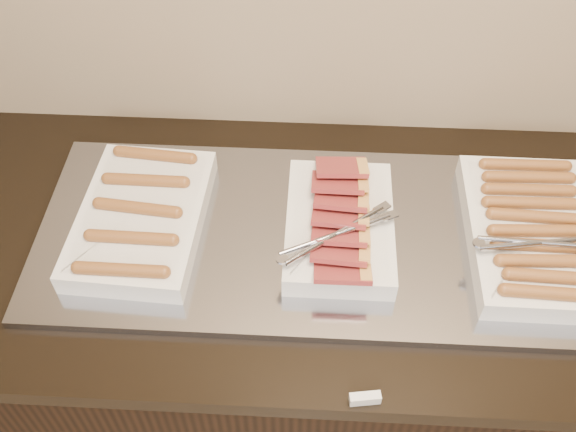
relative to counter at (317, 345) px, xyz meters
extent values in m
cube|color=black|center=(0.00, 0.00, -0.02)|extent=(2.00, 0.70, 0.86)
cube|color=black|center=(0.00, 0.00, 0.43)|extent=(2.06, 0.76, 0.04)
cube|color=#9597A2|center=(0.00, 0.00, 0.46)|extent=(1.20, 0.50, 0.02)
cube|color=silver|center=(-0.38, 0.00, 0.49)|extent=(0.27, 0.39, 0.05)
cylinder|color=brown|center=(-0.39, -0.16, 0.52)|extent=(0.17, 0.03, 0.03)
cylinder|color=brown|center=(-0.38, -0.08, 0.52)|extent=(0.17, 0.03, 0.03)
cylinder|color=brown|center=(-0.39, 0.00, 0.52)|extent=(0.17, 0.04, 0.03)
cylinder|color=brown|center=(-0.38, 0.08, 0.52)|extent=(0.17, 0.03, 0.03)
cylinder|color=brown|center=(-0.38, 0.16, 0.52)|extent=(0.17, 0.04, 0.03)
cube|color=silver|center=(0.03, 0.00, 0.49)|extent=(0.22, 0.33, 0.05)
cube|color=#A7363F|center=(0.03, -0.13, 0.52)|extent=(0.11, 0.09, 0.04)
cube|color=#A7363F|center=(0.03, -0.09, 0.52)|extent=(0.12, 0.10, 0.04)
cube|color=#A7363F|center=(0.03, -0.04, 0.52)|extent=(0.11, 0.09, 0.04)
cube|color=#A7363F|center=(0.03, 0.00, 0.53)|extent=(0.12, 0.10, 0.04)
cube|color=#A7363F|center=(0.03, 0.04, 0.53)|extent=(0.12, 0.10, 0.04)
cube|color=#A7363F|center=(0.02, 0.09, 0.53)|extent=(0.11, 0.09, 0.04)
cube|color=#A7363F|center=(0.03, 0.13, 0.54)|extent=(0.11, 0.09, 0.04)
cube|color=silver|center=(0.43, 0.00, 0.49)|extent=(0.27, 0.40, 0.05)
cylinder|color=brown|center=(0.42, -0.17, 0.52)|extent=(0.18, 0.03, 0.03)
cylinder|color=brown|center=(0.43, -0.13, 0.52)|extent=(0.18, 0.03, 0.03)
cylinder|color=brown|center=(0.42, -0.09, 0.52)|extent=(0.18, 0.03, 0.03)
cylinder|color=brown|center=(0.42, -0.06, 0.52)|extent=(0.18, 0.03, 0.03)
cylinder|color=brown|center=(0.42, -0.02, 0.52)|extent=(0.18, 0.03, 0.03)
cylinder|color=brown|center=(0.42, 0.02, 0.52)|extent=(0.18, 0.03, 0.03)
cylinder|color=brown|center=(0.42, 0.06, 0.52)|extent=(0.18, 0.03, 0.03)
cylinder|color=brown|center=(0.43, 0.09, 0.52)|extent=(0.18, 0.03, 0.03)
cylinder|color=brown|center=(0.43, 0.13, 0.52)|extent=(0.18, 0.03, 0.03)
cylinder|color=brown|center=(0.43, 0.17, 0.52)|extent=(0.18, 0.03, 0.03)
cube|color=silver|center=(0.08, -0.36, 0.46)|extent=(0.06, 0.02, 0.02)
camera|label=1|loc=(-0.03, -0.85, 1.51)|focal=40.00mm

